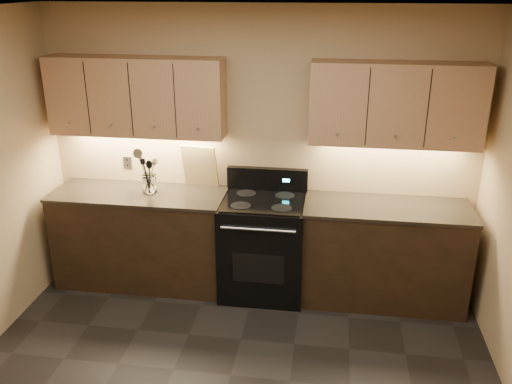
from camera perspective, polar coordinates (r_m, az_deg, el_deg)
ceiling at (r=2.87m, az=-5.35°, el=17.82°), size 4.00×4.00×0.00m
wall_back at (r=5.05m, az=0.38°, el=4.43°), size 4.00×0.04×2.60m
counter_left at (r=5.34m, az=-11.90°, el=-4.69°), size 1.62×0.62×0.93m
counter_right at (r=5.07m, az=13.28°, el=-6.31°), size 1.46×0.62×0.93m
stove at (r=5.06m, az=0.76°, el=-5.60°), size 0.76×0.68×1.14m
upper_cab_left at (r=5.05m, az=-12.48°, el=9.79°), size 1.60×0.30×0.70m
upper_cab_right at (r=4.77m, az=14.51°, el=8.92°), size 1.44×0.30×0.70m
outlet_plate at (r=5.43m, az=-13.38°, el=3.05°), size 0.08×0.01×0.12m
utensil_crock at (r=5.13m, az=-11.13°, el=0.81°), size 0.17×0.17×0.17m
cutting_board at (r=5.15m, az=-5.93°, el=2.74°), size 0.35×0.16×0.42m
wooden_spoon at (r=5.11m, az=-11.57°, el=1.88°), size 0.16×0.11×0.33m
black_spoon at (r=5.11m, az=-11.26°, el=1.84°), size 0.10×0.13×0.32m
black_turner at (r=5.08m, az=-11.16°, el=1.84°), size 0.16×0.12×0.34m
steel_spatula at (r=5.09m, az=-10.83°, el=2.03°), size 0.21×0.11×0.36m
steel_skimmer at (r=5.06m, az=-11.13°, el=2.15°), size 0.22×0.16×0.41m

